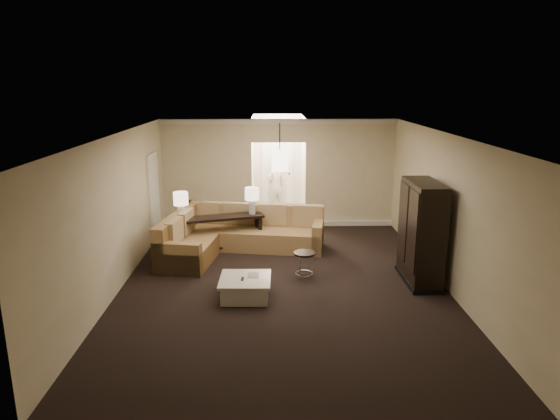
{
  "coord_description": "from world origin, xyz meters",
  "views": [
    {
      "loc": [
        -0.25,
        -8.75,
        3.69
      ],
      "look_at": [
        -0.03,
        1.2,
        1.14
      ],
      "focal_mm": 32.0,
      "sensor_mm": 36.0,
      "label": 1
    }
  ],
  "objects_px": {
    "armoire": "(421,235)",
    "sectional_sofa": "(232,235)",
    "coffee_table": "(245,287)",
    "console_table": "(218,230)",
    "drink_table": "(304,260)",
    "person": "(276,183)"
  },
  "relations": [
    {
      "from": "console_table",
      "to": "armoire",
      "type": "bearing_deg",
      "value": -41.61
    },
    {
      "from": "drink_table",
      "to": "armoire",
      "type": "bearing_deg",
      "value": -5.2
    },
    {
      "from": "sectional_sofa",
      "to": "drink_table",
      "type": "bearing_deg",
      "value": -37.72
    },
    {
      "from": "sectional_sofa",
      "to": "armoire",
      "type": "xyz_separation_m",
      "value": [
        3.67,
        -1.8,
        0.54
      ]
    },
    {
      "from": "sectional_sofa",
      "to": "person",
      "type": "height_order",
      "value": "person"
    },
    {
      "from": "sectional_sofa",
      "to": "console_table",
      "type": "height_order",
      "value": "sectional_sofa"
    },
    {
      "from": "console_table",
      "to": "armoire",
      "type": "distance_m",
      "value": 4.44
    },
    {
      "from": "console_table",
      "to": "armoire",
      "type": "height_order",
      "value": "armoire"
    },
    {
      "from": "sectional_sofa",
      "to": "coffee_table",
      "type": "height_order",
      "value": "sectional_sofa"
    },
    {
      "from": "console_table",
      "to": "armoire",
      "type": "relative_size",
      "value": 1.09
    },
    {
      "from": "drink_table",
      "to": "person",
      "type": "xyz_separation_m",
      "value": [
        -0.48,
        5.29,
        0.45
      ]
    },
    {
      "from": "console_table",
      "to": "coffee_table",
      "type": "bearing_deg",
      "value": -90.55
    },
    {
      "from": "coffee_table",
      "to": "person",
      "type": "distance_m",
      "value": 6.22
    },
    {
      "from": "console_table",
      "to": "sectional_sofa",
      "type": "bearing_deg",
      "value": -30.98
    },
    {
      "from": "sectional_sofa",
      "to": "console_table",
      "type": "distance_m",
      "value": 0.34
    },
    {
      "from": "coffee_table",
      "to": "person",
      "type": "xyz_separation_m",
      "value": [
        0.62,
        6.16,
        0.64
      ]
    },
    {
      "from": "sectional_sofa",
      "to": "armoire",
      "type": "height_order",
      "value": "armoire"
    },
    {
      "from": "coffee_table",
      "to": "console_table",
      "type": "xyz_separation_m",
      "value": [
        -0.72,
        2.56,
        0.29
      ]
    },
    {
      "from": "armoire",
      "to": "sectional_sofa",
      "type": "bearing_deg",
      "value": 153.82
    },
    {
      "from": "sectional_sofa",
      "to": "person",
      "type": "xyz_separation_m",
      "value": [
        1.02,
        3.68,
        0.44
      ]
    },
    {
      "from": "drink_table",
      "to": "coffee_table",
      "type": "bearing_deg",
      "value": -141.8
    },
    {
      "from": "drink_table",
      "to": "console_table",
      "type": "bearing_deg",
      "value": 137.14
    }
  ]
}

